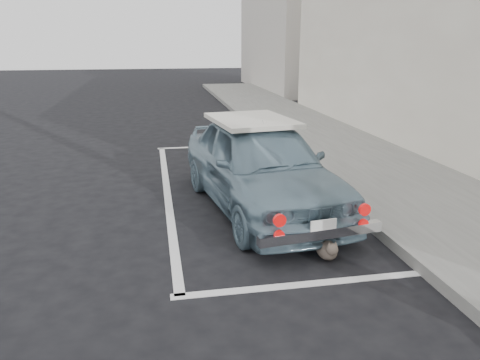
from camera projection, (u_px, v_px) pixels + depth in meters
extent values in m
plane|color=black|center=(254.00, 267.00, 5.48)|extent=(80.00, 80.00, 0.00)
cube|color=slate|center=(414.00, 193.00, 7.90)|extent=(2.80, 40.00, 0.15)
cube|color=black|center=(434.00, 98.00, 9.66)|extent=(0.10, 16.00, 2.40)
cube|color=beige|center=(292.00, 11.00, 24.27)|extent=(3.50, 10.00, 8.00)
cube|color=silver|center=(309.00, 284.00, 5.09)|extent=(3.00, 0.12, 0.01)
cube|color=silver|center=(218.00, 146.00, 11.68)|extent=(3.00, 0.12, 0.01)
cube|color=silver|center=(167.00, 192.00, 8.14)|extent=(0.12, 7.00, 0.01)
imported|color=slate|center=(260.00, 165.00, 7.22)|extent=(2.21, 4.32, 1.41)
cube|color=beige|center=(252.00, 120.00, 7.41)|extent=(1.37, 1.71, 0.07)
cube|color=silver|center=(321.00, 233.00, 5.48)|extent=(1.58, 0.33, 0.12)
cube|color=white|center=(323.00, 227.00, 5.41)|extent=(0.33, 0.06, 0.17)
cylinder|color=red|center=(280.00, 220.00, 5.22)|extent=(0.15, 0.06, 0.15)
cylinder|color=red|center=(365.00, 210.00, 5.55)|extent=(0.15, 0.06, 0.15)
cylinder|color=red|center=(279.00, 235.00, 5.27)|extent=(0.12, 0.06, 0.12)
cylinder|color=red|center=(364.00, 224.00, 5.60)|extent=(0.12, 0.06, 0.12)
ellipsoid|color=#726557|center=(327.00, 249.00, 5.67)|extent=(0.24, 0.38, 0.23)
sphere|color=#726557|center=(332.00, 249.00, 5.49)|extent=(0.15, 0.15, 0.15)
cone|color=#726557|center=(329.00, 243.00, 5.46)|extent=(0.05, 0.05, 0.06)
cone|color=#726557|center=(336.00, 243.00, 5.47)|extent=(0.05, 0.05, 0.06)
cylinder|color=#726557|center=(325.00, 248.00, 5.88)|extent=(0.13, 0.24, 0.03)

